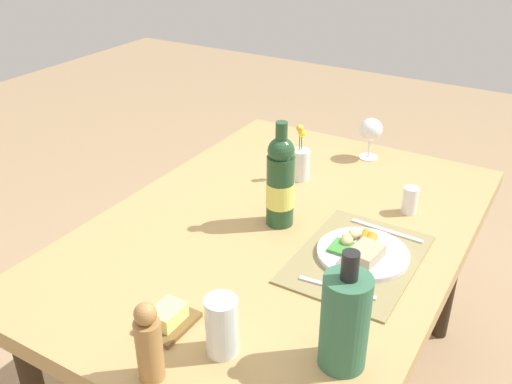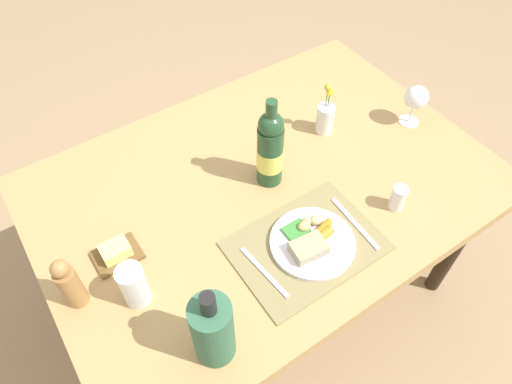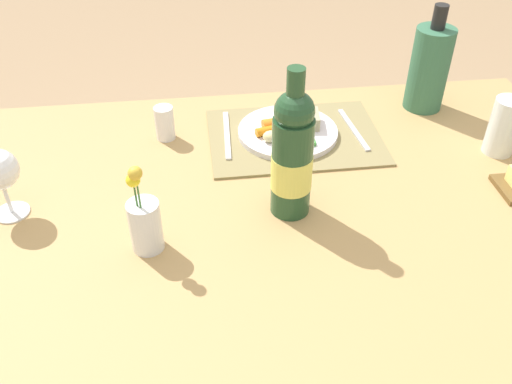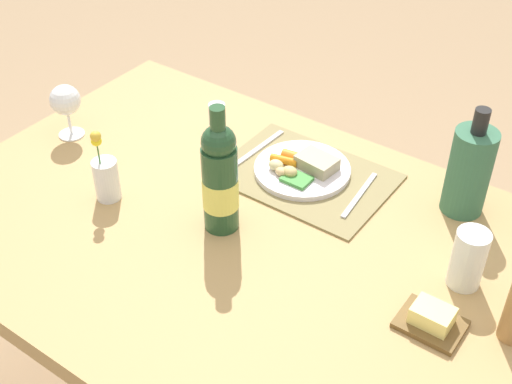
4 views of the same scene
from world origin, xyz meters
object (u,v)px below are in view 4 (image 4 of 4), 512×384
Objects in this scene: knife at (258,149)px; butter_dish at (431,319)px; dining_table at (231,246)px; wine_bottle at (220,179)px; fork at (360,195)px; flower_vase at (106,177)px; wine_glass at (65,101)px; cooler_bottle at (469,170)px; water_tumbler at (467,262)px; salt_shaker at (217,118)px; dinner_plate at (302,168)px.

butter_dish is (-0.64, 0.30, 0.01)m from knife.
dining_table is 4.51× the size of wine_bottle.
fork is 1.01× the size of flower_vase.
wine_glass is 1.06m from cooler_bottle.
dining_table is 0.55m from water_tumbler.
flower_vase is at bearing 66.61° from knife.
cooler_bottle is at bearing -173.98° from salt_shaker.
fork is at bearing -179.80° from dinner_plate.
flower_vase reaches higher than butter_dish.
dinner_plate is at bearing -160.59° from wine_glass.
salt_shaker is at bearing -11.53° from water_tumbler.
dinner_plate is 1.25× the size of fork.
wine_bottle is (-0.58, 0.06, 0.03)m from wine_glass.
water_tumbler is at bearing 168.47° from salt_shaker.
salt_shaker reaches higher than fork.
dinner_plate is 0.67m from wine_glass.
butter_dish is 1.51× the size of salt_shaker.
butter_dish is at bearing 179.90° from wine_bottle.
wine_glass reaches higher than butter_dish.
cooler_bottle is (-0.41, -0.38, 0.18)m from dining_table.
wine_bottle is at bearing 80.69° from dinner_plate.
butter_dish is at bearing 178.86° from dining_table.
flower_vase reaches higher than dining_table.
dinner_plate is 0.56m from butter_dish.
wine_glass is at bearing 38.46° from salt_shaker.
cooler_bottle is at bearing -164.59° from dinner_plate.
wine_glass reaches higher than knife.
water_tumbler is at bearing -175.28° from wine_glass.
wine_glass reaches higher than dinner_plate.
wine_glass is at bearing -4.84° from dining_table.
wine_bottle is (-0.11, 0.30, 0.13)m from knife.
water_tumbler is (-0.52, -0.14, 0.13)m from dining_table.
water_tumbler is (-0.01, -0.15, 0.04)m from butter_dish.
knife is at bearing -12.64° from water_tumbler.
water_tumbler is at bearing -164.55° from dining_table.
wine_glass is 0.58m from wine_bottle.
water_tumbler reaches higher than butter_dish.
cooler_bottle is (-0.73, -0.47, 0.05)m from flower_vase.
fork is at bearing 175.97° from salt_shaker.
wine_bottle is at bearing -164.85° from flower_vase.
salt_shaker is 0.27× the size of wine_bottle.
butter_dish is at bearing 176.86° from wine_glass.
wine_glass is (0.79, 0.22, 0.10)m from fork.
fork is 0.62× the size of wine_bottle.
wine_bottle is at bearing 15.85° from water_tumbler.
water_tumbler is (-0.49, 0.13, 0.04)m from dinner_plate.
cooler_bottle reaches higher than salt_shaker.
dining_table is at bearing 48.72° from fork.
dining_table is 0.35m from flower_vase.
knife is 0.34m from wine_bottle.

